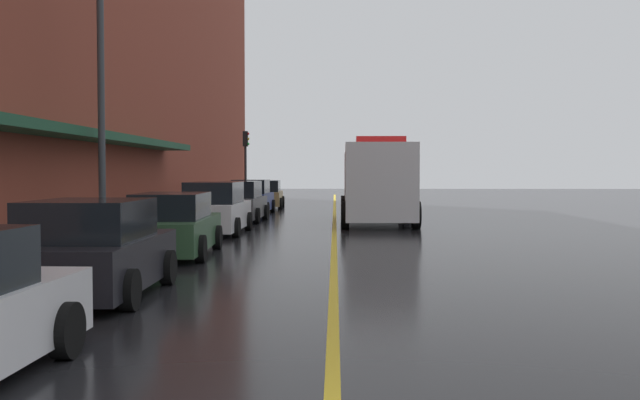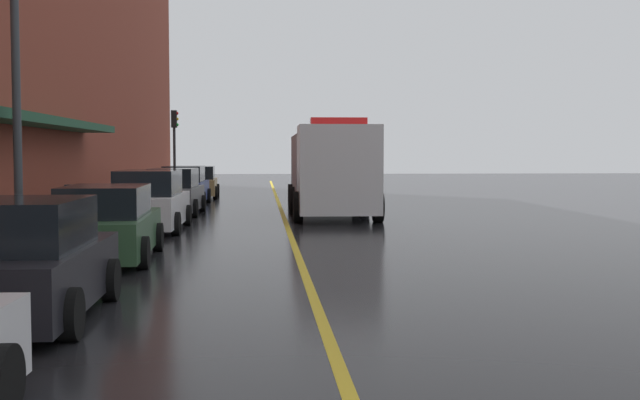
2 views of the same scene
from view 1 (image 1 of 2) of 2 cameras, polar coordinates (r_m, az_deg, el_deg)
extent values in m
plane|color=black|center=(29.71, 1.12, -1.79)|extent=(112.00, 112.00, 0.00)
cube|color=gray|center=(30.35, -10.67, -1.60)|extent=(2.40, 70.00, 0.15)
cube|color=gold|center=(29.71, 1.12, -1.78)|extent=(0.16, 70.00, 0.01)
cube|color=#19472D|center=(21.77, -17.29, 4.79)|extent=(1.20, 22.40, 0.24)
cylinder|color=black|center=(8.83, -19.05, -9.52)|extent=(0.24, 0.65, 0.64)
cube|color=black|center=(12.95, -17.10, -4.62)|extent=(1.90, 4.17, 0.80)
cube|color=black|center=(12.69, -17.43, -1.47)|extent=(1.70, 2.30, 0.65)
cylinder|color=black|center=(14.50, -19.09, -4.93)|extent=(0.22, 0.64, 0.64)
cylinder|color=black|center=(13.97, -11.70, -5.12)|extent=(0.22, 0.64, 0.64)
cylinder|color=black|center=(12.13, -23.30, -6.38)|extent=(0.22, 0.64, 0.64)
cylinder|color=black|center=(11.49, -14.54, -6.74)|extent=(0.22, 0.64, 0.64)
cube|color=#2D5133|center=(18.68, -11.25, -2.52)|extent=(1.89, 4.73, 0.76)
cube|color=black|center=(18.41, -11.40, -0.44)|extent=(1.65, 2.62, 0.62)
cylinder|color=black|center=(20.30, -12.95, -2.83)|extent=(0.24, 0.65, 0.64)
cylinder|color=black|center=(19.99, -7.97, -2.87)|extent=(0.24, 0.65, 0.64)
cylinder|color=black|center=(17.49, -14.99, -3.66)|extent=(0.24, 0.65, 0.64)
cylinder|color=black|center=(17.13, -9.22, -3.74)|extent=(0.24, 0.65, 0.64)
cube|color=silver|center=(24.88, -8.08, -1.20)|extent=(1.86, 4.69, 0.86)
cube|color=black|center=(24.61, -8.18, 0.58)|extent=(1.65, 2.59, 0.70)
cylinder|color=black|center=(26.48, -9.45, -1.62)|extent=(0.23, 0.64, 0.64)
cylinder|color=black|center=(26.18, -5.57, -1.64)|extent=(0.23, 0.64, 0.64)
cylinder|color=black|center=(23.66, -10.84, -2.09)|extent=(0.23, 0.64, 0.64)
cylinder|color=black|center=(23.33, -6.51, -2.13)|extent=(0.23, 0.64, 0.64)
cube|color=#595B60|center=(30.68, -6.19, -0.57)|extent=(1.87, 4.20, 0.83)
cube|color=black|center=(30.45, -6.26, 0.82)|extent=(1.63, 2.34, 0.68)
cylinder|color=black|center=(32.11, -7.34, -0.93)|extent=(0.24, 0.65, 0.64)
cylinder|color=black|center=(31.83, -4.26, -0.94)|extent=(0.24, 0.65, 0.64)
cylinder|color=black|center=(29.59, -8.26, -1.21)|extent=(0.24, 0.65, 0.64)
cylinder|color=black|center=(29.29, -4.93, -1.23)|extent=(0.24, 0.65, 0.64)
cube|color=navy|center=(36.06, -5.31, -0.14)|extent=(1.81, 4.57, 0.82)
cube|color=black|center=(35.81, -5.36, 1.04)|extent=(1.60, 2.52, 0.67)
cylinder|color=black|center=(37.58, -6.37, -0.46)|extent=(0.23, 0.64, 0.64)
cylinder|color=black|center=(37.37, -3.69, -0.46)|extent=(0.23, 0.64, 0.64)
cylinder|color=black|center=(34.80, -7.04, -0.68)|extent=(0.23, 0.64, 0.64)
cylinder|color=black|center=(34.57, -4.15, -0.69)|extent=(0.23, 0.64, 0.64)
cube|color=#A5844C|center=(41.39, -4.26, 0.13)|extent=(1.87, 4.41, 0.77)
cube|color=black|center=(41.15, -4.28, 1.09)|extent=(1.65, 2.44, 0.63)
cylinder|color=black|center=(42.82, -5.32, -0.12)|extent=(0.23, 0.64, 0.64)
cylinder|color=black|center=(42.69, -2.92, -0.12)|extent=(0.23, 0.64, 0.64)
cylinder|color=black|center=(40.12, -5.67, -0.28)|extent=(0.23, 0.64, 0.64)
cylinder|color=black|center=(39.99, -3.11, -0.28)|extent=(0.23, 0.64, 0.64)
cube|color=silver|center=(26.67, 4.72, 1.40)|extent=(2.57, 2.43, 2.80)
cube|color=silver|center=(31.15, 4.28, 1.32)|extent=(2.60, 5.88, 2.58)
cube|color=red|center=(26.69, 4.73, 4.67)|extent=(1.79, 0.61, 0.24)
cylinder|color=black|center=(26.90, 7.45, -1.16)|extent=(0.31, 1.00, 1.00)
cylinder|color=black|center=(26.77, 1.95, -1.16)|extent=(0.31, 1.00, 1.00)
cylinder|color=black|center=(30.55, 6.75, -0.75)|extent=(0.31, 1.00, 1.00)
cylinder|color=black|center=(30.42, 1.91, -0.75)|extent=(0.31, 1.00, 1.00)
cylinder|color=black|center=(32.90, 6.39, -0.53)|extent=(0.31, 1.00, 1.00)
cylinder|color=black|center=(32.79, 1.89, -0.53)|extent=(0.31, 1.00, 1.00)
cylinder|color=#4C4C51|center=(21.33, -13.43, -1.63)|extent=(0.07, 0.07, 1.05)
cube|color=black|center=(21.29, -13.44, 0.15)|extent=(0.14, 0.18, 0.28)
cylinder|color=#4C4C51|center=(40.33, -6.49, 0.23)|extent=(0.07, 0.07, 1.05)
cube|color=black|center=(40.31, -6.49, 1.18)|extent=(0.14, 0.18, 0.28)
cylinder|color=#4C4C51|center=(35.57, -7.52, -0.05)|extent=(0.07, 0.07, 1.05)
cube|color=black|center=(35.55, -7.52, 1.02)|extent=(0.14, 0.18, 0.28)
cylinder|color=#33383D|center=(19.72, -16.56, 5.95)|extent=(0.18, 0.18, 6.50)
cylinder|color=#232326|center=(44.00, -5.78, 1.93)|extent=(0.14, 0.14, 3.40)
cube|color=black|center=(44.04, -5.79, 4.73)|extent=(0.28, 0.36, 0.90)
sphere|color=red|center=(44.03, -5.59, 5.12)|extent=(0.16, 0.16, 0.16)
sphere|color=gold|center=(44.02, -5.59, 4.73)|extent=(0.16, 0.16, 0.16)
sphere|color=green|center=(44.01, -5.58, 4.34)|extent=(0.16, 0.16, 0.16)
camera|label=2|loc=(1.61, -30.14, 6.50)|focal=44.73mm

